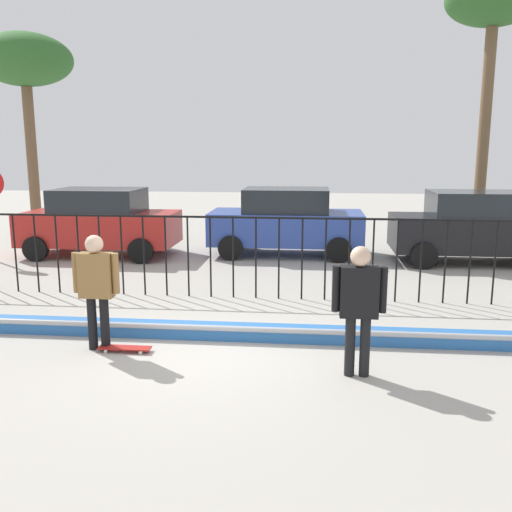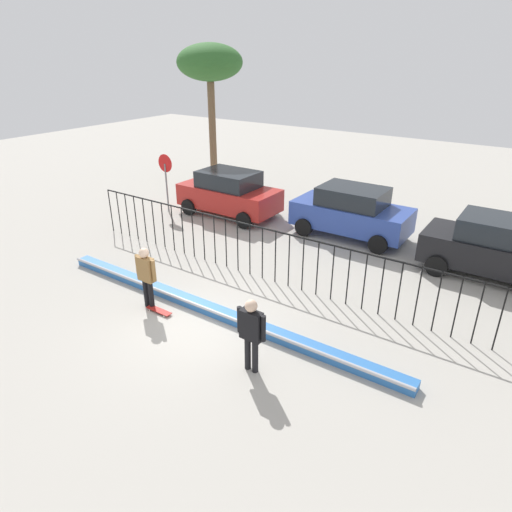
{
  "view_description": "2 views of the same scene",
  "coord_description": "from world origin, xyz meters",
  "px_view_note": "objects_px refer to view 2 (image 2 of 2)",
  "views": [
    {
      "loc": [
        1.61,
        -7.87,
        3.05
      ],
      "look_at": [
        0.6,
        1.85,
        1.13
      ],
      "focal_mm": 39.11,
      "sensor_mm": 36.0,
      "label": 1
    },
    {
      "loc": [
        6.78,
        -7.14,
        6.46
      ],
      "look_at": [
        0.56,
        1.97,
        1.34
      ],
      "focal_mm": 31.26,
      "sensor_mm": 36.0,
      "label": 2
    }
  ],
  "objects_px": {
    "skateboarder": "(146,272)",
    "skateboard": "(159,310)",
    "camera_operator": "(251,329)",
    "parked_car_black": "(498,248)",
    "stop_sign": "(166,175)",
    "palm_tree_short": "(210,65)",
    "parked_car_blue": "(351,212)",
    "parked_car_red": "(229,193)"
  },
  "relations": [
    {
      "from": "camera_operator",
      "to": "palm_tree_short",
      "type": "xyz_separation_m",
      "value": [
        -10.35,
        11.42,
        4.73
      ]
    },
    {
      "from": "parked_car_red",
      "to": "stop_sign",
      "type": "distance_m",
      "value": 2.81
    },
    {
      "from": "skateboarder",
      "to": "camera_operator",
      "type": "bearing_deg",
      "value": -23.01
    },
    {
      "from": "skateboard",
      "to": "camera_operator",
      "type": "distance_m",
      "value": 3.61
    },
    {
      "from": "camera_operator",
      "to": "parked_car_blue",
      "type": "distance_m",
      "value": 8.65
    },
    {
      "from": "stop_sign",
      "to": "parked_car_blue",
      "type": "bearing_deg",
      "value": 13.15
    },
    {
      "from": "skateboard",
      "to": "camera_operator",
      "type": "bearing_deg",
      "value": -7.52
    },
    {
      "from": "parked_car_black",
      "to": "parked_car_blue",
      "type": "bearing_deg",
      "value": 169.03
    },
    {
      "from": "skateboarder",
      "to": "parked_car_red",
      "type": "height_order",
      "value": "parked_car_red"
    },
    {
      "from": "camera_operator",
      "to": "stop_sign",
      "type": "distance_m",
      "value": 11.35
    },
    {
      "from": "camera_operator",
      "to": "palm_tree_short",
      "type": "height_order",
      "value": "palm_tree_short"
    },
    {
      "from": "palm_tree_short",
      "to": "stop_sign",
      "type": "bearing_deg",
      "value": -75.28
    },
    {
      "from": "skateboarder",
      "to": "stop_sign",
      "type": "bearing_deg",
      "value": 116.66
    },
    {
      "from": "skateboard",
      "to": "stop_sign",
      "type": "bearing_deg",
      "value": 133.96
    },
    {
      "from": "skateboarder",
      "to": "palm_tree_short",
      "type": "bearing_deg",
      "value": 106.97
    },
    {
      "from": "parked_car_red",
      "to": "parked_car_black",
      "type": "relative_size",
      "value": 1.0
    },
    {
      "from": "parked_car_blue",
      "to": "palm_tree_short",
      "type": "xyz_separation_m",
      "value": [
        -8.95,
        2.88,
        4.82
      ]
    },
    {
      "from": "parked_car_red",
      "to": "palm_tree_short",
      "type": "relative_size",
      "value": 0.63
    },
    {
      "from": "parked_car_blue",
      "to": "stop_sign",
      "type": "xyz_separation_m",
      "value": [
        -7.72,
        -1.8,
        0.64
      ]
    },
    {
      "from": "stop_sign",
      "to": "palm_tree_short",
      "type": "xyz_separation_m",
      "value": [
        -1.23,
        4.68,
        4.18
      ]
    },
    {
      "from": "camera_operator",
      "to": "parked_car_black",
      "type": "bearing_deg",
      "value": -107.85
    },
    {
      "from": "skateboarder",
      "to": "palm_tree_short",
      "type": "distance_m",
      "value": 13.48
    },
    {
      "from": "palm_tree_short",
      "to": "parked_car_blue",
      "type": "bearing_deg",
      "value": -17.83
    },
    {
      "from": "stop_sign",
      "to": "palm_tree_short",
      "type": "distance_m",
      "value": 6.4
    },
    {
      "from": "parked_car_blue",
      "to": "stop_sign",
      "type": "distance_m",
      "value": 7.95
    },
    {
      "from": "stop_sign",
      "to": "parked_car_red",
      "type": "bearing_deg",
      "value": 24.39
    },
    {
      "from": "parked_car_black",
      "to": "skateboarder",
      "type": "bearing_deg",
      "value": -139.73
    },
    {
      "from": "skateboarder",
      "to": "skateboard",
      "type": "distance_m",
      "value": 1.09
    },
    {
      "from": "parked_car_black",
      "to": "palm_tree_short",
      "type": "xyz_separation_m",
      "value": [
        -13.98,
        3.48,
        4.82
      ]
    },
    {
      "from": "camera_operator",
      "to": "palm_tree_short",
      "type": "bearing_deg",
      "value": -41.03
    },
    {
      "from": "parked_car_black",
      "to": "palm_tree_short",
      "type": "bearing_deg",
      "value": 161.87
    },
    {
      "from": "camera_operator",
      "to": "parked_car_black",
      "type": "relative_size",
      "value": 0.41
    },
    {
      "from": "skateboard",
      "to": "palm_tree_short",
      "type": "bearing_deg",
      "value": 123.86
    },
    {
      "from": "camera_operator",
      "to": "parked_car_red",
      "type": "relative_size",
      "value": 0.41
    },
    {
      "from": "parked_car_red",
      "to": "palm_tree_short",
      "type": "distance_m",
      "value": 7.05
    },
    {
      "from": "stop_sign",
      "to": "palm_tree_short",
      "type": "height_order",
      "value": "palm_tree_short"
    },
    {
      "from": "parked_car_red",
      "to": "palm_tree_short",
      "type": "bearing_deg",
      "value": 134.35
    },
    {
      "from": "parked_car_red",
      "to": "parked_car_black",
      "type": "distance_m",
      "value": 10.26
    },
    {
      "from": "parked_car_blue",
      "to": "stop_sign",
      "type": "height_order",
      "value": "stop_sign"
    },
    {
      "from": "skateboard",
      "to": "parked_car_blue",
      "type": "xyz_separation_m",
      "value": [
        2.03,
        8.0,
        0.91
      ]
    },
    {
      "from": "skateboarder",
      "to": "skateboard",
      "type": "bearing_deg",
      "value": -23.24
    },
    {
      "from": "parked_car_black",
      "to": "camera_operator",
      "type": "bearing_deg",
      "value": -118.78
    }
  ]
}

